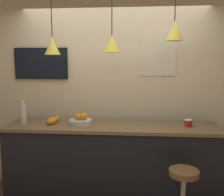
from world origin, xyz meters
name	(u,v)px	position (x,y,z in m)	size (l,w,h in m)	color
back_wall	(114,86)	(0.00, 1.03, 1.45)	(8.00, 0.06, 2.90)	beige
service_counter	(112,162)	(0.00, 0.62, 0.49)	(2.71, 0.59, 0.98)	black
bar_stool	(183,196)	(0.80, 0.07, 0.38)	(0.46, 0.46, 0.67)	#B7B7BC
fruit_bowl	(81,120)	(-0.40, 0.64, 1.03)	(0.29, 0.29, 0.15)	beige
orange_pile	(52,120)	(-0.78, 0.65, 1.02)	(0.13, 0.26, 0.09)	orange
juice_bottle	(23,113)	(-1.17, 0.65, 1.11)	(0.08, 0.08, 0.31)	silver
spread_jar	(188,123)	(0.95, 0.65, 1.03)	(0.10, 0.10, 0.09)	red
pendant_lamp_left	(52,45)	(-0.73, 0.61, 1.98)	(0.19, 0.19, 0.94)	black
pendant_lamp_middle	(112,44)	(0.00, 0.61, 2.00)	(0.21, 0.21, 0.92)	black
pendant_lamp_right	(174,31)	(0.73, 0.61, 2.14)	(0.20, 0.20, 0.78)	black
mounted_tv	(41,63)	(-1.03, 0.98, 1.76)	(0.75, 0.04, 0.43)	black
wall_poster	(158,53)	(0.59, 0.99, 1.90)	(0.49, 0.01, 0.62)	beige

